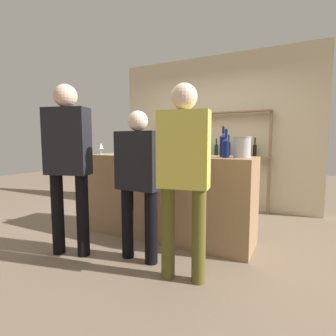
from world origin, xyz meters
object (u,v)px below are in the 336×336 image
object	(u,v)px
counter_bottle_1	(226,147)
counter_bottle_2	(201,145)
wine_glass	(101,146)
cork_jar	(145,149)
customer_left	(68,156)
customer_right	(184,167)
ice_bucket	(242,147)
counter_bottle_0	(223,145)
customer_center	(139,176)

from	to	relation	value
counter_bottle_1	counter_bottle_2	distance (m)	0.49
wine_glass	counter_bottle_2	bearing A→B (deg)	13.24
wine_glass	cork_jar	bearing A→B (deg)	2.49
customer_left	customer_right	distance (m)	1.32
ice_bucket	counter_bottle_2	bearing A→B (deg)	161.55
counter_bottle_0	counter_bottle_1	xyz separation A→B (m)	(0.08, -0.17, -0.02)
wine_glass	ice_bucket	bearing A→B (deg)	4.02
counter_bottle_2	customer_left	world-z (taller)	customer_left
counter_bottle_1	wine_glass	size ratio (longest dim) A/B	1.99
counter_bottle_0	cork_jar	bearing A→B (deg)	-170.19
counter_bottle_0	cork_jar	xyz separation A→B (m)	(-0.96, -0.17, -0.06)
customer_center	customer_right	bearing A→B (deg)	-102.91
customer_center	customer_right	size ratio (longest dim) A/B	0.89
cork_jar	customer_left	size ratio (longest dim) A/B	0.09
wine_glass	customer_center	xyz separation A→B (m)	(1.01, -0.60, -0.28)
wine_glass	customer_center	size ratio (longest dim) A/B	0.10
cork_jar	customer_center	bearing A→B (deg)	-63.75
counter_bottle_0	counter_bottle_2	distance (m)	0.34
ice_bucket	cork_jar	world-z (taller)	ice_bucket
counter_bottle_1	counter_bottle_2	world-z (taller)	counter_bottle_2
counter_bottle_1	customer_left	bearing A→B (deg)	-150.15
customer_left	wine_glass	bearing A→B (deg)	2.20
counter_bottle_2	ice_bucket	bearing A→B (deg)	-18.45
customer_left	counter_bottle_2	bearing A→B (deg)	-59.17
wine_glass	cork_jar	world-z (taller)	cork_jar
counter_bottle_0	counter_bottle_1	size ratio (longest dim) A/B	1.14
ice_bucket	counter_bottle_0	bearing A→B (deg)	164.48
cork_jar	counter_bottle_2	bearing A→B (deg)	23.97
counter_bottle_1	customer_center	size ratio (longest dim) A/B	0.20
counter_bottle_0	cork_jar	size ratio (longest dim) A/B	2.15
ice_bucket	customer_right	bearing A→B (deg)	-109.61
counter_bottle_0	counter_bottle_2	world-z (taller)	counter_bottle_0
counter_bottle_0	ice_bucket	bearing A→B (deg)	-15.52
counter_bottle_0	customer_left	distance (m)	1.73
counter_bottle_1	wine_glass	world-z (taller)	counter_bottle_1
cork_jar	customer_center	size ratio (longest dim) A/B	0.11
counter_bottle_1	customer_left	world-z (taller)	customer_left
cork_jar	customer_left	distance (m)	0.96
counter_bottle_1	ice_bucket	size ratio (longest dim) A/B	1.35
counter_bottle_1	wine_glass	bearing A→B (deg)	-179.11
wine_glass	customer_left	bearing A→B (deg)	-72.16
counter_bottle_1	customer_left	size ratio (longest dim) A/B	0.17
counter_bottle_0	customer_center	world-z (taller)	customer_center
counter_bottle_2	ice_bucket	world-z (taller)	counter_bottle_2
counter_bottle_2	customer_left	bearing A→B (deg)	-133.52
counter_bottle_2	wine_glass	size ratio (longest dim) A/B	2.11
counter_bottle_0	counter_bottle_1	bearing A→B (deg)	-65.40
cork_jar	ice_bucket	bearing A→B (deg)	4.93
counter_bottle_1	customer_right	xyz separation A→B (m)	(-0.16, -0.78, -0.16)
ice_bucket	counter_bottle_1	bearing A→B (deg)	-144.97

